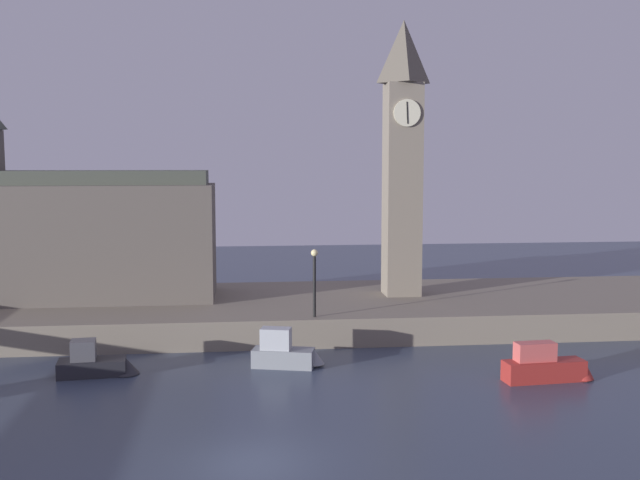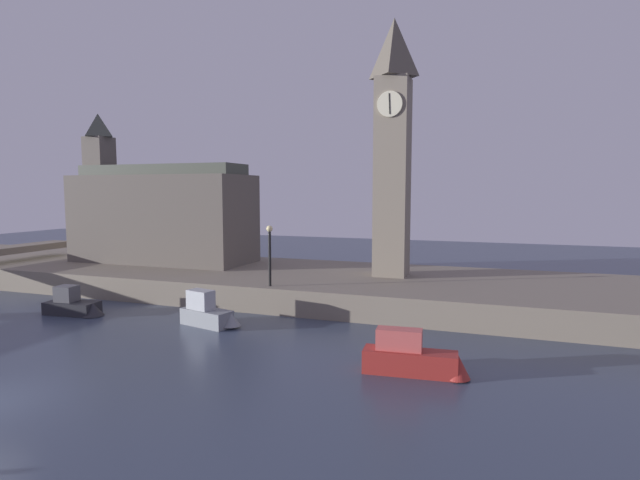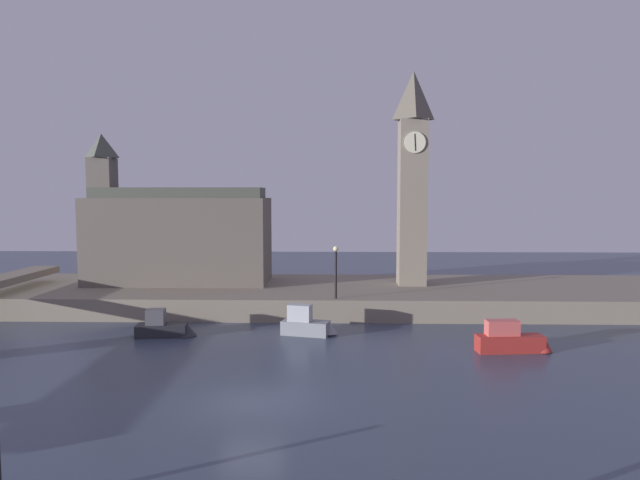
# 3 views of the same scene
# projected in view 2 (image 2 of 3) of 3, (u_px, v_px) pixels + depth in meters

# --- Properties ---
(far_embankment) EXTENTS (70.00, 12.00, 1.50)m
(far_embankment) POSITION_uv_depth(u_px,v_px,m) (258.00, 280.00, 34.95)
(far_embankment) COLOR slate
(far_embankment) RESTS_ON ground
(clock_tower) EXTENTS (2.24, 2.29, 16.01)m
(clock_tower) POSITION_uv_depth(u_px,v_px,m) (393.00, 145.00, 31.61)
(clock_tower) COLOR slate
(clock_tower) RESTS_ON far_embankment
(parliament_hall) EXTENTS (13.79, 5.57, 11.53)m
(parliament_hall) POSITION_uv_depth(u_px,v_px,m) (159.00, 213.00, 38.81)
(parliament_hall) COLOR #5B544C
(parliament_hall) RESTS_ON far_embankment
(streetlamp) EXTENTS (0.36, 0.36, 3.47)m
(streetlamp) POSITION_uv_depth(u_px,v_px,m) (270.00, 248.00, 28.59)
(streetlamp) COLOR black
(streetlamp) RESTS_ON far_embankment
(boat_barge_dark) EXTENTS (3.64, 1.67, 1.59)m
(boat_barge_dark) POSITION_uv_depth(u_px,v_px,m) (76.00, 305.00, 28.29)
(boat_barge_dark) COLOR #232328
(boat_barge_dark) RESTS_ON ground
(boat_dinghy_red) EXTENTS (4.06, 1.32, 1.70)m
(boat_dinghy_red) POSITION_uv_depth(u_px,v_px,m) (415.00, 358.00, 19.03)
(boat_dinghy_red) COLOR maroon
(boat_dinghy_red) RESTS_ON ground
(boat_cruiser_grey) EXTENTS (3.50, 1.76, 1.83)m
(boat_cruiser_grey) POSITION_uv_depth(u_px,v_px,m) (209.00, 313.00, 25.89)
(boat_cruiser_grey) COLOR gray
(boat_cruiser_grey) RESTS_ON ground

